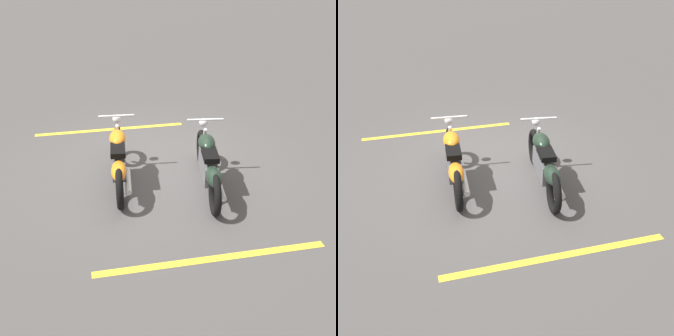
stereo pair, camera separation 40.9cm
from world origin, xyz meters
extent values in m
plane|color=#474444|center=(0.00, 0.00, 0.00)|extent=(60.00, 60.00, 0.00)
torus|color=black|center=(-0.28, -0.71, 0.34)|extent=(0.67, 0.13, 0.67)
torus|color=black|center=(1.28, -0.75, 0.34)|extent=(0.67, 0.13, 0.67)
cube|color=#59595E|center=(0.55, -0.73, 0.42)|extent=(0.85, 0.24, 0.32)
ellipsoid|color=orange|center=(0.28, -0.72, 0.72)|extent=(0.53, 0.30, 0.24)
ellipsoid|color=orange|center=(1.12, -0.75, 0.56)|extent=(0.57, 0.26, 0.22)
cube|color=black|center=(0.68, -0.74, 0.70)|extent=(0.45, 0.25, 0.09)
cylinder|color=silver|center=(-0.05, -0.71, 0.60)|extent=(0.27, 0.06, 0.56)
cylinder|color=silver|center=(0.00, -0.72, 1.02)|extent=(0.05, 0.62, 0.04)
sphere|color=silver|center=(-0.20, -0.71, 0.88)|extent=(0.15, 0.15, 0.15)
cylinder|color=silver|center=(0.95, -0.60, 0.26)|extent=(0.70, 0.11, 0.09)
torus|color=black|center=(0.11, 0.80, 0.34)|extent=(0.68, 0.17, 0.67)
torus|color=black|center=(1.66, 0.66, 0.34)|extent=(0.68, 0.17, 0.67)
cube|color=#59595E|center=(0.93, 0.73, 0.42)|extent=(0.86, 0.29, 0.32)
ellipsoid|color=black|center=(0.67, 0.75, 0.72)|extent=(0.54, 0.32, 0.24)
ellipsoid|color=black|center=(1.50, 0.68, 0.56)|extent=(0.58, 0.29, 0.22)
cube|color=black|center=(1.06, 0.72, 0.70)|extent=(0.46, 0.28, 0.09)
cylinder|color=silver|center=(0.34, 0.78, 0.60)|extent=(0.27, 0.08, 0.56)
cylinder|color=silver|center=(0.39, 0.77, 1.02)|extent=(0.09, 0.62, 0.04)
sphere|color=silver|center=(0.19, 0.79, 0.88)|extent=(0.15, 0.15, 0.15)
cylinder|color=silver|center=(1.34, 0.83, 0.26)|extent=(0.71, 0.15, 0.09)
cube|color=yellow|center=(-1.70, -0.84, 0.00)|extent=(0.27, 3.20, 0.01)
cube|color=yellow|center=(2.68, 0.40, 0.00)|extent=(0.27, 3.20, 0.01)
camera|label=1|loc=(6.81, -0.81, 3.84)|focal=44.87mm
camera|label=2|loc=(6.73, -1.22, 3.84)|focal=44.87mm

